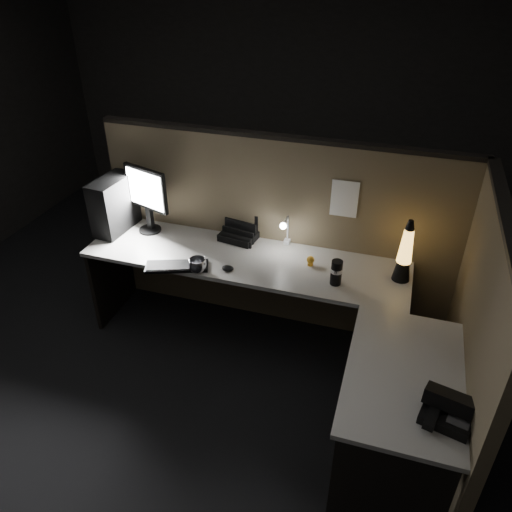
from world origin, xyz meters
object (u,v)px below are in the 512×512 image
(lava_lamp, at_px, (405,256))
(desk_phone, at_px, (447,409))
(monitor, at_px, (146,194))
(keyboard, at_px, (177,266))
(pc_tower, at_px, (114,205))

(lava_lamp, bearing_deg, desk_phone, -75.83)
(monitor, relative_size, lava_lamp, 1.16)
(desk_phone, bearing_deg, lava_lamp, 117.99)
(lava_lamp, bearing_deg, keyboard, -167.66)
(lava_lamp, bearing_deg, pc_tower, 178.98)
(monitor, bearing_deg, lava_lamp, 15.12)
(pc_tower, relative_size, lava_lamp, 0.95)
(monitor, relative_size, desk_phone, 1.90)
(keyboard, height_order, lava_lamp, lava_lamp)
(monitor, distance_m, desk_phone, 2.49)
(keyboard, bearing_deg, lava_lamp, -7.65)
(monitor, xyz_separation_m, desk_phone, (2.16, -1.20, -0.26))
(lava_lamp, bearing_deg, monitor, 176.97)
(keyboard, relative_size, lava_lamp, 0.97)
(pc_tower, height_order, lava_lamp, lava_lamp)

